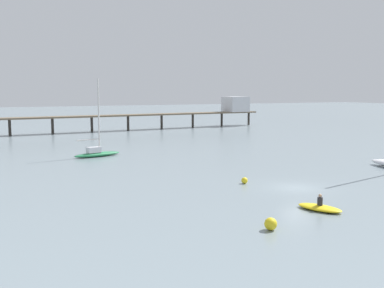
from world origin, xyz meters
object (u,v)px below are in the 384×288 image
(pier, at_px, (179,110))
(sailboat_green, at_px, (97,151))
(mooring_buoy_far, at_px, (244,180))
(mooring_buoy_mid, at_px, (271,224))
(dinghy_yellow, at_px, (320,207))

(pier, xyz_separation_m, sailboat_green, (-26.02, -33.64, -3.26))
(mooring_buoy_far, distance_m, mooring_buoy_mid, 13.10)
(pier, bearing_deg, mooring_buoy_far, -108.36)
(mooring_buoy_far, bearing_deg, dinghy_yellow, -90.52)
(pier, height_order, sailboat_green, sailboat_green)
(pier, relative_size, mooring_buoy_far, 124.14)
(dinghy_yellow, bearing_deg, sailboat_green, 103.86)
(dinghy_yellow, distance_m, mooring_buoy_far, 9.66)
(pier, relative_size, sailboat_green, 7.28)
(pier, height_order, dinghy_yellow, pier)
(mooring_buoy_far, bearing_deg, sailboat_green, 109.92)
(sailboat_green, height_order, mooring_buoy_mid, sailboat_green)
(sailboat_green, height_order, mooring_buoy_far, sailboat_green)
(pier, height_order, mooring_buoy_mid, pier)
(pier, distance_m, mooring_buoy_far, 58.11)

